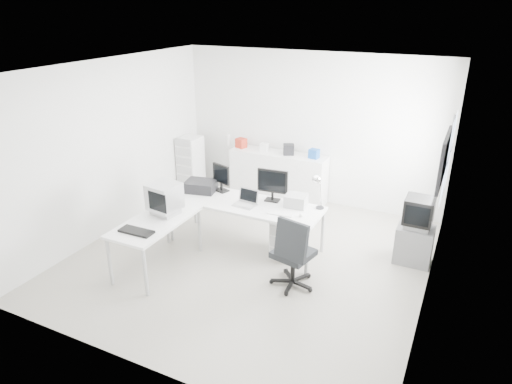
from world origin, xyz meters
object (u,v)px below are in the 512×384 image
at_px(lcd_monitor_large, 273,186).
at_px(main_desk, 245,224).
at_px(laptop, 245,199).
at_px(crt_tv, 419,213).
at_px(laser_printer, 296,200).
at_px(tv_cabinet, 414,244).
at_px(crt_monitor, 165,200).
at_px(lcd_monitor_small, 221,178).
at_px(drawer_pedestal, 288,237).
at_px(sideboard, 278,176).
at_px(filing_cabinet, 191,164).
at_px(inkjet_printer, 201,186).
at_px(office_chair, 294,250).
at_px(side_desk, 157,244).

bearing_deg(lcd_monitor_large, main_desk, -149.36).
distance_m(laptop, crt_tv, 2.53).
bearing_deg(laser_printer, main_desk, -168.78).
bearing_deg(tv_cabinet, lcd_monitor_large, -168.74).
distance_m(crt_monitor, crt_tv, 3.64).
bearing_deg(lcd_monitor_small, main_desk, -5.43).
relative_size(lcd_monitor_small, crt_tv, 0.91).
distance_m(laser_printer, crt_tv, 1.76).
height_order(drawer_pedestal, laser_printer, laser_printer).
height_order(crt_monitor, sideboard, crt_monitor).
distance_m(crt_monitor, filing_cabinet, 2.75).
relative_size(laptop, crt_tv, 0.62).
xyz_separation_m(drawer_pedestal, laptop, (-0.65, -0.15, 0.55)).
distance_m(drawer_pedestal, lcd_monitor_small, 1.44).
height_order(drawer_pedestal, lcd_monitor_large, lcd_monitor_large).
xyz_separation_m(lcd_monitor_small, laptop, (0.60, -0.35, -0.13)).
relative_size(main_desk, laser_printer, 7.61).
distance_m(laser_printer, sideboard, 2.05).
distance_m(inkjet_printer, lcd_monitor_large, 1.22).
relative_size(main_desk, sideboard, 1.28).
height_order(lcd_monitor_large, office_chair, lcd_monitor_large).
height_order(main_desk, filing_cabinet, filing_cabinet).
distance_m(side_desk, laptop, 1.43).
bearing_deg(lcd_monitor_large, crt_monitor, -142.38).
xyz_separation_m(inkjet_printer, crt_tv, (3.30, 0.57, -0.05)).
xyz_separation_m(tv_cabinet, sideboard, (-2.73, 1.28, 0.19)).
relative_size(tv_cabinet, sideboard, 0.30).
height_order(inkjet_printer, office_chair, office_chair).
distance_m(inkjet_printer, crt_monitor, 0.96).
bearing_deg(main_desk, office_chair, -32.15).
height_order(side_desk, office_chair, office_chair).
bearing_deg(filing_cabinet, office_chair, -36.07).
bearing_deg(laptop, sideboard, 104.66).
distance_m(laser_printer, filing_cabinet, 3.13).
xyz_separation_m(main_desk, side_desk, (-0.85, -1.10, 0.00)).
relative_size(inkjet_printer, sideboard, 0.26).
bearing_deg(filing_cabinet, inkjet_printer, -51.39).
relative_size(lcd_monitor_small, laptop, 1.45).
bearing_deg(laptop, lcd_monitor_large, 54.98).
relative_size(laser_printer, crt_tv, 0.63).
bearing_deg(drawer_pedestal, side_desk, -143.43).
distance_m(crt_monitor, office_chair, 1.98).
bearing_deg(sideboard, crt_monitor, -101.54).
height_order(drawer_pedestal, lcd_monitor_small, lcd_monitor_small).
xyz_separation_m(drawer_pedestal, lcd_monitor_large, (-0.35, 0.20, 0.70)).
bearing_deg(crt_monitor, office_chair, 13.33).
distance_m(lcd_monitor_small, filing_cabinet, 2.06).
relative_size(laptop, office_chair, 0.29).
bearing_deg(tv_cabinet, sideboard, 154.86).
xyz_separation_m(laser_printer, sideboard, (-1.03, 1.73, -0.37)).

